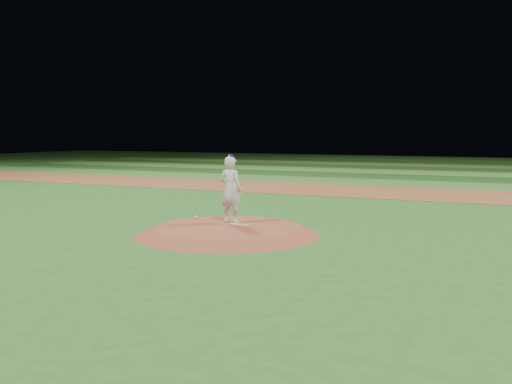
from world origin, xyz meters
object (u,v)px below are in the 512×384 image
Objects in this scene: pitching_rubber at (238,225)px; pitcher_on_mound at (231,189)px; rosin_bag at (196,217)px; pitchers_mound at (228,231)px.

pitcher_on_mound is (-0.41, 0.27, 1.03)m from pitching_rubber.
pitcher_on_mound reaches higher than rosin_bag.
pitchers_mound is 2.05m from rosin_bag.
rosin_bag is (-1.92, 0.69, 0.02)m from pitching_rubber.
pitching_rubber is 1.14m from pitcher_on_mound.
pitching_rubber reaches higher than pitchers_mound.
pitcher_on_mound is at bearing -15.42° from rosin_bag.
rosin_bag is 0.06× the size of pitcher_on_mound.
rosin_bag is 1.87m from pitcher_on_mound.
rosin_bag is at bearing 164.58° from pitcher_on_mound.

